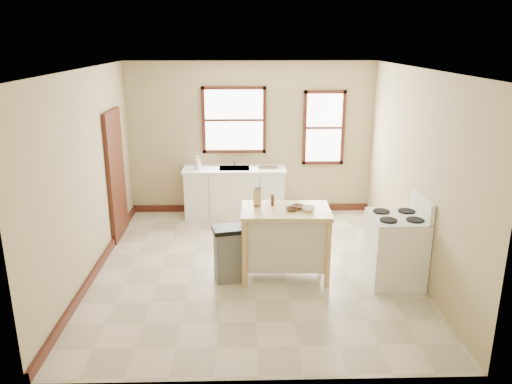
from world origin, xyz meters
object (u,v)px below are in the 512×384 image
(knife_block, at_px, (257,198))
(bowl_a, at_px, (291,209))
(bowl_c, at_px, (309,209))
(trash_bin, at_px, (228,254))
(dish_rack, at_px, (268,166))
(kitchen_island, at_px, (285,242))
(bowl_b, at_px, (298,207))
(soap_bottle_b, at_px, (199,164))
(gas_stove, at_px, (396,239))
(soap_bottle_a, at_px, (197,163))
(pepper_grinder, at_px, (272,200))

(knife_block, bearing_deg, bowl_a, -29.53)
(bowl_c, xyz_separation_m, trash_bin, (-1.08, -0.03, -0.62))
(dish_rack, xyz_separation_m, bowl_a, (0.19, -2.50, 0.03))
(dish_rack, bearing_deg, kitchen_island, -66.67)
(kitchen_island, height_order, bowl_b, bowl_b)
(bowl_a, xyz_separation_m, bowl_b, (0.10, 0.08, 0.00))
(soap_bottle_b, xyz_separation_m, gas_stove, (2.84, -2.64, -0.41))
(bowl_c, distance_m, trash_bin, 1.25)
(trash_bin, distance_m, gas_stove, 2.26)
(soap_bottle_a, distance_m, bowl_a, 2.83)
(pepper_grinder, distance_m, trash_bin, 0.95)
(gas_stove, bearing_deg, dish_rack, 120.92)
(bowl_b, distance_m, trash_bin, 1.14)
(kitchen_island, bearing_deg, pepper_grinder, 139.30)
(dish_rack, distance_m, pepper_grinder, 2.28)
(bowl_b, xyz_separation_m, gas_stove, (1.30, -0.22, -0.40))
(pepper_grinder, xyz_separation_m, gas_stove, (1.64, -0.36, -0.45))
(knife_block, bearing_deg, kitchen_island, -25.92)
(dish_rack, bearing_deg, soap_bottle_a, -156.07)
(pepper_grinder, xyz_separation_m, bowl_b, (0.34, -0.14, -0.05))
(kitchen_island, distance_m, gas_stove, 1.48)
(dish_rack, bearing_deg, soap_bottle_b, -159.60)
(knife_block, xyz_separation_m, pepper_grinder, (0.21, -0.00, -0.03))
(bowl_a, height_order, bowl_c, bowl_c)
(trash_bin, bearing_deg, bowl_c, -10.61)
(knife_block, xyz_separation_m, bowl_a, (0.45, -0.22, -0.08))
(kitchen_island, xyz_separation_m, pepper_grinder, (-0.17, 0.16, 0.56))
(bowl_c, bearing_deg, gas_stove, -5.70)
(bowl_c, bearing_deg, bowl_b, 140.04)
(dish_rack, distance_m, bowl_c, 2.56)
(dish_rack, relative_size, knife_block, 1.83)
(bowl_a, bearing_deg, bowl_c, -5.70)
(soap_bottle_a, relative_size, pepper_grinder, 1.69)
(bowl_b, bearing_deg, soap_bottle_b, 122.55)
(soap_bottle_b, distance_m, bowl_b, 2.87)
(bowl_b, bearing_deg, trash_bin, -171.59)
(bowl_a, xyz_separation_m, gas_stove, (1.40, -0.14, -0.40))
(knife_block, relative_size, gas_stove, 0.17)
(dish_rack, xyz_separation_m, gas_stove, (1.58, -2.64, -0.36))
(bowl_a, xyz_separation_m, bowl_c, (0.23, -0.02, 0.01))
(bowl_a, bearing_deg, pepper_grinder, 137.34)
(bowl_b, bearing_deg, pepper_grinder, 158.17)
(knife_block, xyz_separation_m, gas_stove, (1.85, -0.36, -0.48))
(bowl_a, bearing_deg, trash_bin, -176.19)
(bowl_a, bearing_deg, gas_stove, -5.70)
(kitchen_island, bearing_deg, bowl_a, -40.59)
(bowl_c, bearing_deg, dish_rack, 99.30)
(soap_bottle_b, xyz_separation_m, bowl_b, (1.54, -2.42, -0.01))
(soap_bottle_a, height_order, bowl_b, soap_bottle_a)
(bowl_b, bearing_deg, kitchen_island, -172.56)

